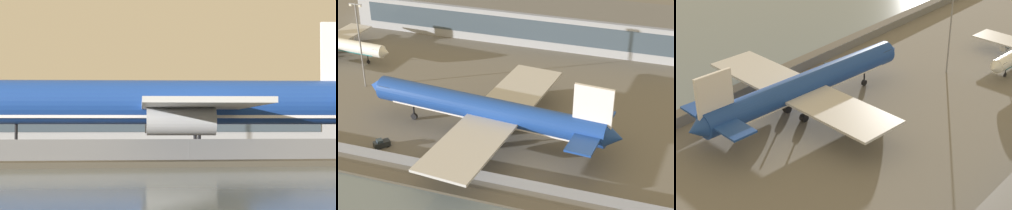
% 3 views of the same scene
% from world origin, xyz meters
% --- Properties ---
extents(ground_plane, '(500.00, 500.00, 0.00)m').
position_xyz_m(ground_plane, '(0.00, 0.00, 0.00)').
color(ground_plane, '#66635E').
extents(shoreline_seawall, '(320.00, 3.00, 0.50)m').
position_xyz_m(shoreline_seawall, '(0.00, -20.50, 0.25)').
color(shoreline_seawall, '#474238').
rests_on(shoreline_seawall, ground).
extents(perimeter_fence, '(280.00, 0.10, 2.28)m').
position_xyz_m(perimeter_fence, '(0.00, -16.00, 1.14)').
color(perimeter_fence, slate).
rests_on(perimeter_fence, ground).
extents(cargo_jet_blue, '(55.99, 48.46, 15.84)m').
position_xyz_m(cargo_jet_blue, '(0.81, -1.17, 6.05)').
color(cargo_jet_blue, '#193D93').
rests_on(cargo_jet_blue, ground).
extents(baggage_tug, '(3.33, 3.45, 1.80)m').
position_xyz_m(baggage_tug, '(-18.34, -11.72, 0.81)').
color(baggage_tug, '#1E2328').
rests_on(baggage_tug, ground).
extents(terminal_building, '(101.60, 19.53, 10.17)m').
position_xyz_m(terminal_building, '(-9.38, 57.08, 5.10)').
color(terminal_building, '#9EA3AD').
rests_on(terminal_building, ground).
extents(apron_light_mast_apron_east, '(3.20, 0.40, 20.88)m').
position_xyz_m(apron_light_mast_apron_east, '(-36.02, 11.26, 11.72)').
color(apron_light_mast_apron_east, gray).
rests_on(apron_light_mast_apron_east, ground).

